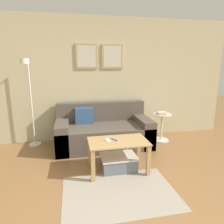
% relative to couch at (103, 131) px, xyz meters
% --- Properties ---
extents(wall_back, '(5.60, 0.09, 2.55)m').
position_rel_couch_xyz_m(wall_back, '(0.09, 0.48, 1.00)').
color(wall_back, '#C6BC93').
rests_on(wall_back, ground_plane).
extents(area_rug, '(1.42, 0.98, 0.01)m').
position_rel_couch_xyz_m(area_rug, '(-0.05, -1.61, -0.28)').
color(area_rug, '#A39989').
rests_on(area_rug, ground_plane).
extents(couch, '(1.84, 0.92, 0.83)m').
position_rel_couch_xyz_m(couch, '(0.00, 0.00, 0.00)').
color(couch, brown).
rests_on(couch, ground_plane).
extents(coffee_table, '(0.88, 0.52, 0.48)m').
position_rel_couch_xyz_m(coffee_table, '(0.06, -1.06, 0.09)').
color(coffee_table, tan).
rests_on(coffee_table, ground_plane).
extents(storage_bin, '(0.55, 0.40, 0.22)m').
position_rel_couch_xyz_m(storage_bin, '(0.08, -1.02, -0.18)').
color(storage_bin, slate).
rests_on(storage_bin, ground_plane).
extents(floor_lamp, '(0.25, 0.46, 1.70)m').
position_rel_couch_xyz_m(floor_lamp, '(-1.37, 0.16, 0.73)').
color(floor_lamp, white).
rests_on(floor_lamp, ground_plane).
extents(side_table, '(0.39, 0.39, 0.58)m').
position_rel_couch_xyz_m(side_table, '(1.26, -0.00, 0.07)').
color(side_table, silver).
rests_on(side_table, ground_plane).
extents(book_stack, '(0.20, 0.17, 0.05)m').
position_rel_couch_xyz_m(book_stack, '(1.24, -0.00, 0.32)').
color(book_stack, '#D18438').
rests_on(book_stack, side_table).
extents(remote_control, '(0.11, 0.15, 0.02)m').
position_rel_couch_xyz_m(remote_control, '(0.02, -1.02, 0.21)').
color(remote_control, '#99999E').
rests_on(remote_control, coffee_table).
extents(cell_phone, '(0.08, 0.14, 0.01)m').
position_rel_couch_xyz_m(cell_phone, '(-0.09, -1.01, 0.20)').
color(cell_phone, silver).
rests_on(cell_phone, coffee_table).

